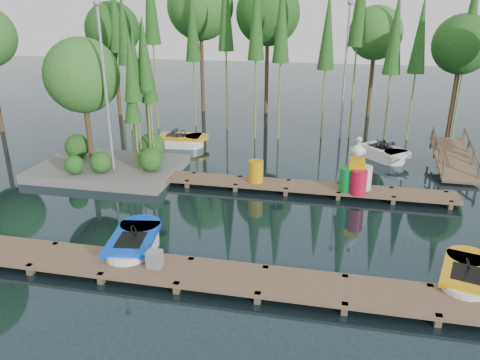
% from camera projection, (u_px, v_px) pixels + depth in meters
% --- Properties ---
extents(ground_plane, '(90.00, 90.00, 0.00)m').
position_uv_depth(ground_plane, '(224.00, 212.00, 16.94)').
color(ground_plane, '#1E3038').
extents(near_dock, '(18.00, 1.50, 0.50)m').
position_uv_depth(near_dock, '(184.00, 272.00, 12.75)').
color(near_dock, brown).
rests_on(near_dock, ground).
extents(far_dock, '(15.00, 1.20, 0.50)m').
position_uv_depth(far_dock, '(262.00, 184.00, 18.95)').
color(far_dock, brown).
rests_on(far_dock, ground).
extents(island, '(6.20, 4.20, 6.75)m').
position_uv_depth(island, '(99.00, 100.00, 20.04)').
color(island, slate).
rests_on(island, ground).
extents(tree_screen, '(34.42, 18.53, 10.31)m').
position_uv_depth(tree_screen, '(233.00, 22.00, 24.83)').
color(tree_screen, '#49341F').
rests_on(tree_screen, ground).
extents(lamp_island, '(0.30, 0.30, 7.25)m').
position_uv_depth(lamp_island, '(104.00, 78.00, 18.77)').
color(lamp_island, gray).
rests_on(lamp_island, ground).
extents(lamp_rear, '(0.30, 0.30, 7.25)m').
position_uv_depth(lamp_rear, '(346.00, 60.00, 24.69)').
color(lamp_rear, gray).
rests_on(lamp_rear, ground).
extents(ramp, '(1.50, 3.94, 1.49)m').
position_uv_depth(ramp, '(453.00, 158.00, 20.93)').
color(ramp, brown).
rests_on(ramp, ground).
extents(boat_blue, '(1.69, 2.98, 0.95)m').
position_uv_depth(boat_blue, '(134.00, 245.00, 14.10)').
color(boat_blue, white).
rests_on(boat_blue, ground).
extents(boat_yellow_near, '(1.83, 2.80, 0.87)m').
position_uv_depth(boat_yellow_near, '(465.00, 278.00, 12.45)').
color(boat_yellow_near, white).
rests_on(boat_yellow_near, ground).
extents(boat_yellow_far, '(2.88, 1.47, 1.40)m').
position_uv_depth(boat_yellow_far, '(181.00, 141.00, 24.60)').
color(boat_yellow_far, white).
rests_on(boat_yellow_far, ground).
extents(boat_white_far, '(2.77, 2.84, 1.29)m').
position_uv_depth(boat_white_far, '(383.00, 153.00, 22.55)').
color(boat_white_far, white).
rests_on(boat_white_far, ground).
extents(utility_cabinet, '(0.40, 0.34, 0.49)m').
position_uv_depth(utility_cabinet, '(155.00, 259.00, 12.80)').
color(utility_cabinet, gray).
rests_on(utility_cabinet, near_dock).
extents(yellow_barrel, '(0.59, 0.59, 0.89)m').
position_uv_depth(yellow_barrel, '(256.00, 171.00, 18.82)').
color(yellow_barrel, '#D4950B').
rests_on(yellow_barrel, far_dock).
extents(drum_cluster, '(1.24, 1.14, 2.14)m').
position_uv_depth(drum_cluster, '(357.00, 175.00, 17.85)').
color(drum_cluster, '#0D782F').
rests_on(drum_cluster, far_dock).
extents(seagull_post, '(0.46, 0.25, 0.73)m').
position_uv_depth(seagull_post, '(356.00, 177.00, 18.04)').
color(seagull_post, gray).
rests_on(seagull_post, far_dock).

